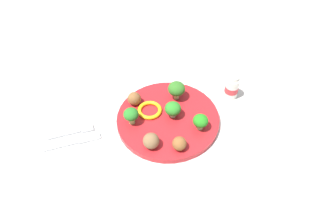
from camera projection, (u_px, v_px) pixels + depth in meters
The scene contains 14 objects.
ground_plane at pixel (168, 121), 0.83m from camera, with size 4.00×4.00×0.00m, color beige.
plate at pixel (168, 119), 0.83m from camera, with size 0.28×0.28×0.02m, color red.
broccoli_floret_mid_left at pixel (201, 121), 0.78m from camera, with size 0.04×0.04×0.04m.
broccoli_floret_front_left at pixel (177, 89), 0.85m from camera, with size 0.05×0.05×0.06m.
broccoli_floret_front_right at pixel (131, 115), 0.79m from camera, with size 0.04×0.04×0.05m.
broccoli_floret_back_left at pixel (173, 109), 0.80m from camera, with size 0.04×0.04×0.05m.
meatball_front_left at pixel (151, 141), 0.74m from camera, with size 0.04×0.04×0.04m, color brown.
meatball_center at pixel (134, 99), 0.84m from camera, with size 0.04×0.04×0.04m, color brown.
meatball_far_rim at pixel (179, 144), 0.74m from camera, with size 0.04×0.04×0.04m, color brown.
pepper_ring_front_left at pixel (150, 110), 0.83m from camera, with size 0.07×0.07×0.01m, color yellow.
napkin at pixel (72, 139), 0.79m from camera, with size 0.17×0.12×0.01m, color white.
fork at pixel (73, 132), 0.80m from camera, with size 0.12×0.02×0.01m.
knife at pixel (75, 142), 0.78m from camera, with size 0.15×0.02×0.01m.
yogurt_bottle at pixel (232, 88), 0.87m from camera, with size 0.04×0.04×0.08m.
Camera 1 is at (-0.17, -0.52, 0.63)m, focal length 32.27 mm.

